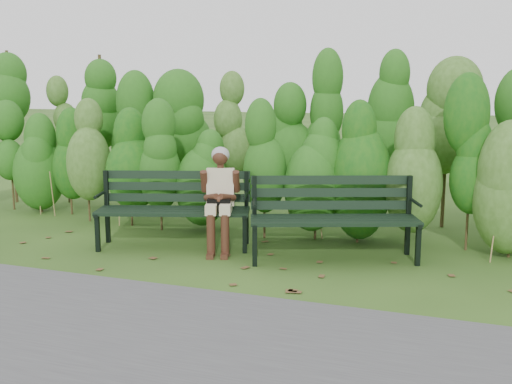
% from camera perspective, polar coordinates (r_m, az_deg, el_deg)
% --- Properties ---
extents(ground, '(80.00, 80.00, 0.00)m').
position_cam_1_polar(ground, '(6.62, -1.03, -6.90)').
color(ground, '#294818').
extents(footpath, '(60.00, 2.50, 0.01)m').
position_cam_1_polar(footpath, '(4.75, -10.79, -13.94)').
color(footpath, '#474749').
rests_on(footpath, ground).
extents(hedge_band, '(11.04, 1.67, 2.42)m').
position_cam_1_polar(hedge_band, '(8.13, 3.62, 5.25)').
color(hedge_band, '#47381E').
rests_on(hedge_band, ground).
extents(leaf_litter, '(4.13, 2.03, 0.01)m').
position_cam_1_polar(leaf_litter, '(6.30, 3.65, -7.78)').
color(leaf_litter, brown).
rests_on(leaf_litter, ground).
extents(bench_left, '(1.91, 1.12, 0.91)m').
position_cam_1_polar(bench_left, '(7.34, -7.75, -1.01)').
color(bench_left, black).
rests_on(bench_left, ground).
extents(bench_right, '(1.95, 1.21, 0.93)m').
position_cam_1_polar(bench_right, '(6.80, 7.36, -1.78)').
color(bench_right, black).
rests_on(bench_right, ground).
extents(seated_woman, '(0.51, 0.73, 1.23)m').
position_cam_1_polar(seated_woman, '(7.06, -3.47, 0.01)').
color(seated_woman, beige).
rests_on(seated_woman, ground).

